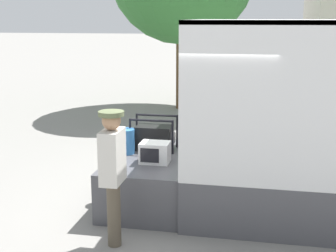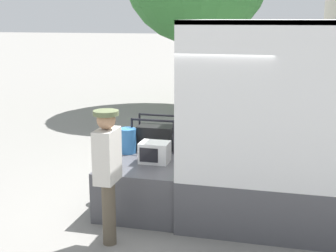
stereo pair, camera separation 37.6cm
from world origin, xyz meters
name	(u,v)px [view 2 (the right image)]	position (x,y,z in m)	size (l,w,h in m)	color
ground_plane	(191,203)	(0.00, 0.00, 0.00)	(160.00, 160.00, 0.00)	gray
tailgate_deck	(153,177)	(-0.63, 0.00, 0.38)	(1.27, 2.27, 0.76)	#4C4C51
microwave	(155,152)	(-0.51, -0.35, 0.92)	(0.45, 0.35, 0.32)	white
portable_generator	(157,137)	(-0.66, 0.36, 0.98)	(0.75, 0.46, 0.56)	black
orange_bucket	(127,141)	(-1.08, 0.04, 0.97)	(0.29, 0.29, 0.41)	#3370B2
worker_person	(107,163)	(-0.77, -1.64, 1.12)	(0.33, 0.44, 1.81)	brown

